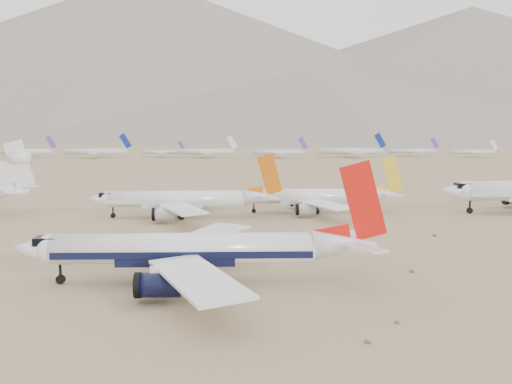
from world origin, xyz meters
TOP-DOWN VIEW (x-y plane):
  - ground at (0.00, 0.00)m, footprint 7000.00×7000.00m
  - main_airliner at (-8.96, -3.45)m, footprint 51.73×50.52m
  - row2_gold_tail at (17.76, 64.44)m, footprint 43.05×42.10m
  - row2_orange_tail at (-16.90, 57.16)m, footprint 46.04×45.04m
  - distant_storage_row at (-12.47, 331.41)m, footprint 518.04×53.72m
  - mountain_range at (70.18, 1648.01)m, footprint 7354.00×3024.00m
  - foothills at (526.68, 1100.00)m, footprint 4637.50×1395.00m
  - desert_scrub at (1.36, -26.74)m, footprint 261.14×128.93m

SIDE VIEW (x-z plane):
  - ground at x=0.00m, z-range 0.00..0.00m
  - desert_scrub at x=1.36m, z-range -0.03..0.60m
  - row2_gold_tail at x=17.76m, z-range -3.38..11.95m
  - distant_storage_row at x=-12.47m, z-range -3.51..12.43m
  - row2_orange_tail at x=-16.90m, z-range -3.60..12.82m
  - main_airliner at x=-8.96m, z-range -4.11..14.15m
  - foothills at x=526.68m, z-range -10.35..144.65m
  - mountain_range at x=70.18m, z-range -44.68..425.32m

